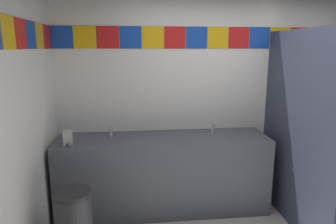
{
  "coord_description": "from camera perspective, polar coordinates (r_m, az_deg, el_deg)",
  "views": [
    {
      "loc": [
        -1.15,
        -2.09,
        1.92
      ],
      "look_at": [
        -0.8,
        0.99,
        1.26
      ],
      "focal_mm": 32.77,
      "sensor_mm": 36.0,
      "label": 1
    }
  ],
  "objects": [
    {
      "name": "stall_divider",
      "position": [
        3.37,
        27.26,
        -4.29
      ],
      "size": [
        0.92,
        1.5,
        2.1
      ],
      "color": "#33384C",
      "rests_on": "ground_plane"
    },
    {
      "name": "toilet",
      "position": [
        4.32,
        27.26,
        -11.3
      ],
      "size": [
        0.39,
        0.49,
        0.74
      ],
      "color": "white",
      "rests_on": "ground_plane"
    },
    {
      "name": "wall_back",
      "position": [
        3.94,
        10.58,
        3.55
      ],
      "size": [
        4.16,
        0.09,
        2.69
      ],
      "color": "white",
      "rests_on": "ground_plane"
    },
    {
      "name": "faucet_left",
      "position": [
        3.61,
        -10.63,
        -3.71
      ],
      "size": [
        0.04,
        0.1,
        0.14
      ],
      "color": "silver",
      "rests_on": "vanity_counter"
    },
    {
      "name": "faucet_right",
      "position": [
        3.72,
        8.34,
        -3.16
      ],
      "size": [
        0.04,
        0.1,
        0.14
      ],
      "color": "silver",
      "rests_on": "vanity_counter"
    },
    {
      "name": "soap_dispenser",
      "position": [
        3.4,
        -18.13,
        -4.65
      ],
      "size": [
        0.09,
        0.09,
        0.16
      ],
      "color": "#B7BABF",
      "rests_on": "vanity_counter"
    },
    {
      "name": "vanity_counter",
      "position": [
        3.7,
        -0.84,
        -11.25
      ],
      "size": [
        2.42,
        0.62,
        0.9
      ],
      "color": "#4C515B",
      "rests_on": "ground_plane"
    }
  ]
}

